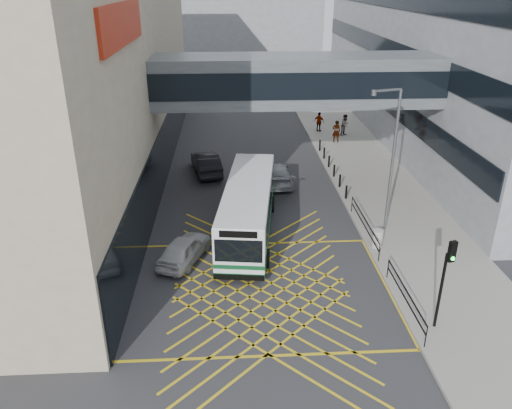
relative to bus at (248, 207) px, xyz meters
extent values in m
plane|color=#333335|center=(0.33, -5.82, -1.62)|extent=(120.00, 120.00, 0.00)
cube|color=black|center=(-5.63, 10.18, 0.38)|extent=(0.10, 41.50, 4.00)
cube|color=#A82510|center=(-5.59, -1.82, 9.88)|extent=(0.18, 9.00, 1.80)
cube|color=black|center=(12.29, 18.18, 2.38)|extent=(0.10, 43.50, 1.60)
cube|color=black|center=(12.29, 18.18, 6.38)|extent=(0.10, 43.50, 1.60)
cube|color=gray|center=(-1.67, 54.18, 7.38)|extent=(28.00, 16.00, 18.00)
cube|color=#50555A|center=(3.33, 6.18, 5.88)|extent=(20.00, 4.00, 3.00)
cube|color=black|center=(3.33, 4.16, 5.88)|extent=(19.50, 0.06, 1.60)
cube|color=black|center=(3.33, 8.20, 5.88)|extent=(19.50, 0.06, 1.60)
cube|color=gray|center=(9.33, 9.18, -1.54)|extent=(6.00, 54.00, 0.16)
cube|color=gold|center=(0.33, -5.82, -1.61)|extent=(12.00, 9.00, 0.01)
cube|color=white|center=(-0.01, -0.11, 0.03)|extent=(3.74, 10.90, 2.62)
cube|color=#0D4321|center=(-0.01, -0.11, -1.11)|extent=(3.79, 10.94, 0.33)
cube|color=#0D4321|center=(-0.01, -0.11, -0.60)|extent=(3.81, 10.94, 0.21)
cube|color=black|center=(0.06, 0.47, 0.37)|extent=(3.63, 9.56, 1.02)
cube|color=black|center=(-0.68, -5.39, 0.28)|extent=(2.22, 0.36, 1.16)
cube|color=black|center=(-0.68, -5.41, 1.15)|extent=(1.74, 0.28, 0.34)
cube|color=white|center=(-0.01, -0.11, 1.35)|extent=(3.71, 10.80, 0.10)
cube|color=black|center=(-0.68, -5.41, -1.13)|extent=(2.42, 0.40, 0.29)
cube|color=black|center=(0.65, 5.19, -1.13)|extent=(2.42, 0.40, 0.29)
cylinder|color=black|center=(-1.66, -3.42, -1.13)|extent=(0.39, 1.00, 0.97)
cylinder|color=black|center=(0.76, -3.73, -1.13)|extent=(0.39, 1.00, 0.97)
cylinder|color=black|center=(-0.84, 3.12, -1.13)|extent=(0.39, 1.00, 0.97)
cylinder|color=black|center=(1.59, 2.82, -1.13)|extent=(0.39, 1.00, 0.97)
imported|color=silver|center=(-3.42, -2.89, -0.93)|extent=(3.20, 4.64, 1.37)
imported|color=black|center=(-2.74, 9.81, -0.82)|extent=(2.98, 5.41, 1.60)
imported|color=gray|center=(2.33, 7.61, -0.87)|extent=(2.36, 4.93, 1.49)
cylinder|color=black|center=(7.37, -9.07, 0.28)|extent=(0.15, 0.15, 3.48)
cube|color=black|center=(7.42, -9.29, 2.22)|extent=(0.32, 0.25, 0.87)
sphere|color=#19E533|center=(7.45, -9.39, 1.97)|extent=(0.20, 0.20, 0.16)
cylinder|color=slate|center=(7.92, -0.09, 2.54)|extent=(0.20, 0.20, 7.99)
cube|color=slate|center=(7.15, -0.32, 6.53)|extent=(1.56, 0.54, 0.10)
cylinder|color=slate|center=(6.38, -0.54, 6.45)|extent=(0.35, 0.35, 0.25)
cylinder|color=#ADA89E|center=(6.83, -2.28, -0.97)|extent=(0.56, 0.56, 0.97)
cube|color=black|center=(6.48, -7.82, -0.51)|extent=(0.05, 5.00, 0.05)
cube|color=black|center=(6.48, -7.82, -0.91)|extent=(0.05, 5.00, 0.05)
cube|color=black|center=(6.48, -0.82, -0.51)|extent=(0.05, 6.00, 0.05)
cube|color=black|center=(6.48, -0.82, -0.91)|extent=(0.05, 6.00, 0.05)
cylinder|color=black|center=(6.48, -10.32, -0.96)|extent=(0.04, 0.04, 1.00)
cylinder|color=black|center=(6.48, -5.32, -0.96)|extent=(0.04, 0.04, 1.00)
cylinder|color=black|center=(6.48, -3.82, -0.96)|extent=(0.04, 0.04, 1.00)
cylinder|color=black|center=(6.48, 2.18, -0.96)|extent=(0.04, 0.04, 1.00)
cylinder|color=black|center=(6.58, 4.18, -1.01)|extent=(0.14, 0.14, 0.90)
cylinder|color=black|center=(6.58, 6.18, -1.01)|extent=(0.14, 0.14, 0.90)
cylinder|color=black|center=(6.58, 8.18, -1.01)|extent=(0.14, 0.14, 0.90)
cylinder|color=black|center=(6.58, 10.18, -1.01)|extent=(0.14, 0.14, 0.90)
cylinder|color=black|center=(6.58, 12.18, -1.01)|extent=(0.14, 0.14, 0.90)
cylinder|color=black|center=(6.58, 14.18, -1.01)|extent=(0.14, 0.14, 0.90)
imported|color=gray|center=(8.38, 16.42, -0.49)|extent=(0.81, 0.61, 1.94)
imported|color=gray|center=(9.65, 18.55, -0.51)|extent=(1.05, 1.03, 1.90)
imported|color=gray|center=(7.48, 19.91, -0.55)|extent=(1.17, 1.05, 1.82)
camera|label=1|loc=(-0.99, -25.43, 11.74)|focal=35.00mm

